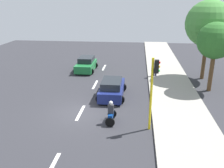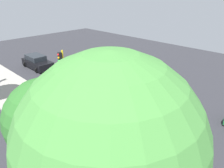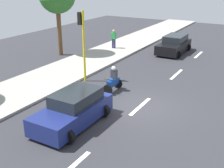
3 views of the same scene
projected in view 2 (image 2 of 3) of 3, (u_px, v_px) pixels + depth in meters
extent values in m
cube|color=#2D2D33|center=(122.00, 93.00, 19.75)|extent=(40.00, 60.00, 0.10)
cube|color=#9E998E|center=(55.00, 122.00, 15.15)|extent=(4.00, 60.00, 0.15)
cube|color=white|center=(52.00, 63.00, 27.46)|extent=(0.20, 2.40, 0.01)
cube|color=white|center=(81.00, 75.00, 23.59)|extent=(0.20, 2.40, 0.01)
cube|color=white|center=(122.00, 92.00, 19.73)|extent=(0.20, 2.40, 0.01)
cube|color=white|center=(182.00, 117.00, 15.86)|extent=(0.20, 2.40, 0.01)
cube|color=black|center=(38.00, 64.00, 25.58)|extent=(1.89, 4.40, 0.80)
cube|color=#1E2328|center=(36.00, 57.00, 25.53)|extent=(1.59, 2.46, 0.56)
cylinder|color=black|center=(51.00, 67.00, 25.28)|extent=(0.64, 0.22, 0.64)
cylinder|color=black|center=(37.00, 70.00, 24.20)|extent=(0.64, 0.22, 0.64)
cylinder|color=black|center=(39.00, 61.00, 27.15)|extent=(0.64, 0.22, 0.64)
cylinder|color=black|center=(26.00, 64.00, 26.07)|extent=(0.64, 0.22, 0.64)
cube|color=navy|center=(137.00, 107.00, 16.14)|extent=(1.82, 4.19, 0.80)
cube|color=#1E2328|center=(134.00, 98.00, 16.08)|extent=(1.53, 2.35, 0.56)
cylinder|color=black|center=(159.00, 113.00, 15.87)|extent=(0.64, 0.22, 0.64)
cylinder|color=black|center=(146.00, 121.00, 14.83)|extent=(0.64, 0.22, 0.64)
cylinder|color=black|center=(130.00, 100.00, 17.65)|extent=(0.64, 0.22, 0.64)
cylinder|color=black|center=(117.00, 107.00, 16.61)|extent=(0.64, 0.22, 0.64)
cylinder|color=black|center=(99.00, 96.00, 18.44)|extent=(0.60, 0.10, 0.60)
cylinder|color=black|center=(90.00, 91.00, 19.21)|extent=(0.60, 0.10, 0.60)
cube|color=navy|center=(94.00, 91.00, 18.76)|extent=(0.28, 1.10, 0.36)
sphere|color=navy|center=(95.00, 90.00, 18.56)|extent=(0.32, 0.32, 0.32)
cylinder|color=black|center=(98.00, 89.00, 18.26)|extent=(0.55, 0.04, 0.04)
cube|color=#333338|center=(93.00, 86.00, 18.64)|extent=(0.36, 0.24, 0.60)
sphere|color=silver|center=(93.00, 82.00, 18.45)|extent=(0.26, 0.26, 0.26)
cube|color=silver|center=(183.00, 166.00, 9.77)|extent=(0.40, 0.24, 0.60)
sphere|color=tan|center=(184.00, 159.00, 9.59)|extent=(0.22, 0.22, 0.22)
cylinder|color=yellow|center=(65.00, 78.00, 16.87)|extent=(0.14, 0.14, 4.50)
cube|color=black|center=(60.00, 57.00, 16.02)|extent=(0.24, 0.24, 0.76)
sphere|color=red|center=(58.00, 55.00, 15.84)|extent=(0.16, 0.16, 0.16)
sphere|color=#F2A50C|center=(59.00, 58.00, 15.94)|extent=(0.16, 0.16, 0.16)
sphere|color=green|center=(59.00, 61.00, 16.04)|extent=(0.16, 0.16, 0.16)
sphere|color=#2D6B28|center=(47.00, 118.00, 7.78)|extent=(3.03, 3.03, 3.03)
sphere|color=#478C3D|center=(110.00, 142.00, 4.98)|extent=(4.36, 4.36, 4.36)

